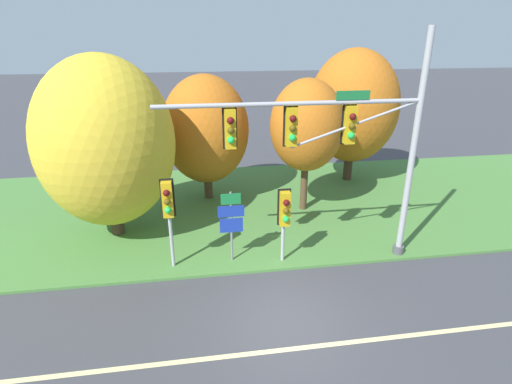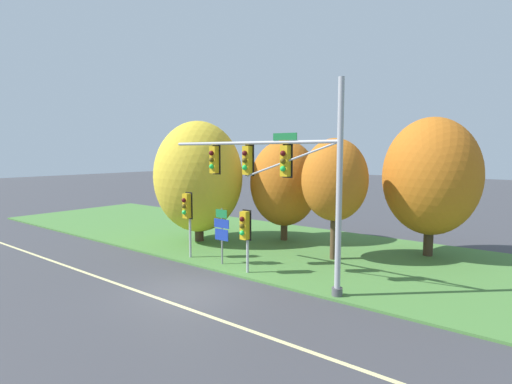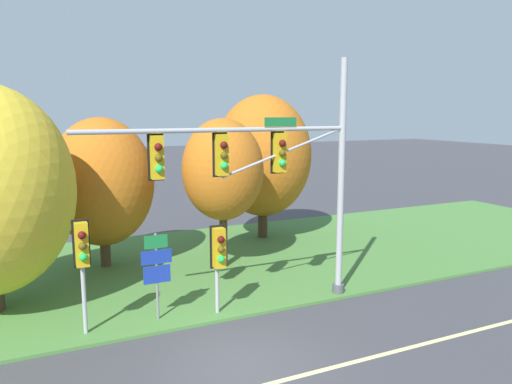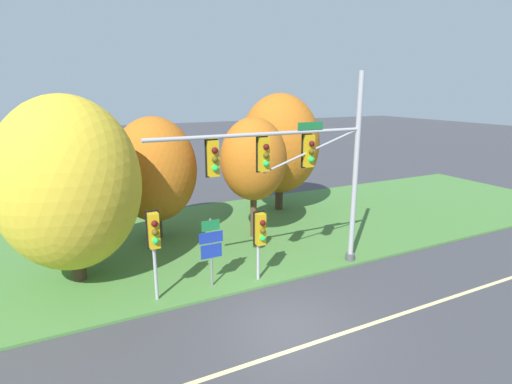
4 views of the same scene
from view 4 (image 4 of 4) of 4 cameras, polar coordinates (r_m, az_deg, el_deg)
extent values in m
plane|color=#3D3D42|center=(13.52, 4.47, -18.31)|extent=(160.00, 160.00, 0.00)
cube|color=beige|center=(12.69, 7.45, -20.83)|extent=(36.00, 0.16, 0.01)
cube|color=#477A38|center=(20.25, -7.67, -6.71)|extent=(48.00, 11.50, 0.10)
cylinder|color=#9EA0A5|center=(16.94, 14.03, 2.96)|extent=(0.22, 0.22, 7.93)
cylinder|color=#4C4C51|center=(18.06, 13.29, -8.98)|extent=(0.40, 0.40, 0.30)
cylinder|color=#9EA0A5|center=(14.29, 1.14, 8.27)|extent=(8.54, 0.14, 0.14)
cylinder|color=#9EA0A5|center=(15.48, 8.18, 5.98)|extent=(4.30, 0.08, 1.48)
cube|color=gold|center=(15.38, 7.56, 5.83)|extent=(0.34, 0.28, 1.22)
cube|color=black|center=(15.51, 7.23, 5.92)|extent=(0.46, 0.04, 1.34)
sphere|color=#4C0C0C|center=(15.19, 7.98, 6.86)|extent=(0.22, 0.22, 0.22)
sphere|color=#51420C|center=(15.23, 7.94, 5.74)|extent=(0.22, 0.22, 0.22)
sphere|color=green|center=(15.28, 7.90, 4.63)|extent=(0.22, 0.22, 0.22)
cube|color=gold|center=(14.39, 1.13, 5.37)|extent=(0.34, 0.28, 1.22)
cube|color=black|center=(14.53, 0.83, 5.46)|extent=(0.46, 0.04, 1.34)
sphere|color=#4C0C0C|center=(14.19, 1.47, 6.47)|extent=(0.22, 0.22, 0.22)
sphere|color=#51420C|center=(14.23, 1.46, 5.27)|extent=(0.22, 0.22, 0.22)
sphere|color=green|center=(14.29, 1.45, 4.09)|extent=(0.22, 0.22, 0.22)
cube|color=gold|center=(13.61, -6.14, 4.78)|extent=(0.34, 0.28, 1.22)
cube|color=black|center=(13.76, -6.37, 4.87)|extent=(0.46, 0.04, 1.34)
sphere|color=#4C0C0C|center=(13.40, -5.90, 5.93)|extent=(0.22, 0.22, 0.22)
sphere|color=#51420C|center=(13.45, -5.87, 4.66)|extent=(0.22, 0.22, 0.22)
sphere|color=green|center=(13.50, -5.84, 3.41)|extent=(0.22, 0.22, 0.22)
cube|color=#196B33|center=(15.22, 7.79, 9.34)|extent=(1.10, 0.04, 0.28)
cylinder|color=#9EA0A5|center=(14.37, -14.30, -9.02)|extent=(0.12, 0.12, 3.19)
cube|color=gold|center=(13.81, -14.38, -5.37)|extent=(0.34, 0.28, 1.22)
cube|color=black|center=(13.96, -14.52, -5.17)|extent=(0.46, 0.04, 1.34)
sphere|color=#4C0C0C|center=(13.55, -14.29, -4.41)|extent=(0.22, 0.22, 0.22)
sphere|color=#51420C|center=(13.65, -14.22, -5.61)|extent=(0.22, 0.22, 0.22)
sphere|color=green|center=(13.75, -14.14, -6.78)|extent=(0.22, 0.22, 0.22)
cylinder|color=#9EA0A5|center=(15.45, 0.31, -7.85)|extent=(0.12, 0.12, 2.69)
cube|color=gold|center=(15.01, 0.66, -5.33)|extent=(0.34, 0.28, 1.22)
cube|color=black|center=(15.14, 0.38, -5.15)|extent=(0.46, 0.04, 1.34)
sphere|color=#4C0C0C|center=(14.76, 0.98, -4.45)|extent=(0.22, 0.22, 0.22)
sphere|color=#51420C|center=(14.86, 0.98, -5.54)|extent=(0.22, 0.22, 0.22)
sphere|color=green|center=(14.96, 0.97, -6.62)|extent=(0.22, 0.22, 0.22)
cylinder|color=slate|center=(15.06, -6.42, -8.63)|extent=(0.08, 0.08, 2.66)
cube|color=#197238|center=(14.65, -6.50, -4.77)|extent=(0.69, 0.03, 0.39)
cube|color=#193399|center=(14.81, -6.45, -6.47)|extent=(0.92, 0.03, 0.42)
cube|color=#193399|center=(15.00, -6.39, -8.39)|extent=(0.82, 0.03, 0.53)
cylinder|color=#423021|center=(16.96, -24.23, -7.62)|extent=(0.52, 0.52, 2.41)
ellipsoid|color=gold|center=(16.22, -25.18, 1.07)|extent=(5.20, 5.20, 6.50)
cylinder|color=#4C3823|center=(20.52, -13.91, -3.15)|extent=(0.41, 0.41, 2.32)
ellipsoid|color=#B76019|center=(19.97, -14.30, 3.12)|extent=(4.09, 4.09, 5.11)
cylinder|color=#4C3823|center=(19.88, -0.35, -2.17)|extent=(0.32, 0.32, 3.06)
ellipsoid|color=#B76019|center=(19.33, -0.36, 4.71)|extent=(3.23, 3.23, 4.04)
cylinder|color=#423021|center=(24.60, 3.32, 0.69)|extent=(0.47, 0.47, 2.76)
ellipsoid|color=#B76019|center=(24.10, 3.42, 6.90)|extent=(4.74, 4.74, 5.92)
camera|label=1|loc=(3.67, 58.62, 15.92)|focal=28.00mm
camera|label=2|loc=(17.40, 64.52, -0.10)|focal=28.00mm
camera|label=3|loc=(1.94, 97.14, -33.79)|focal=35.00mm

